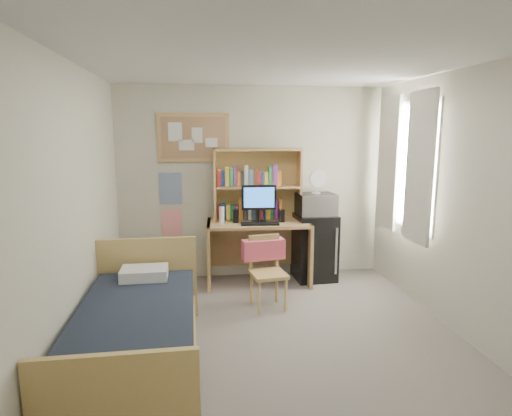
{
  "coord_description": "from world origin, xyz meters",
  "views": [
    {
      "loc": [
        -0.73,
        -3.68,
        2.0
      ],
      "look_at": [
        -0.07,
        1.2,
        1.12
      ],
      "focal_mm": 30.0,
      "sensor_mm": 36.0,
      "label": 1
    }
  ],
  "objects": [
    {
      "name": "curtain_left",
      "position": [
        1.72,
        0.8,
        1.6
      ],
      "size": [
        0.04,
        0.55,
        1.7
      ],
      "primitive_type": "cube",
      "color": "silver",
      "rests_on": "wall_right"
    },
    {
      "name": "wall_right",
      "position": [
        1.8,
        0.0,
        1.3
      ],
      "size": [
        0.04,
        4.2,
        2.6
      ],
      "primitive_type": "cube",
      "color": "beige",
      "rests_on": "floor"
    },
    {
      "name": "poster_japan",
      "position": [
        -1.1,
        2.09,
        0.78
      ],
      "size": [
        0.28,
        0.01,
        0.36
      ],
      "primitive_type": "cube",
      "color": "red",
      "rests_on": "wall_back"
    },
    {
      "name": "pillow",
      "position": [
        -1.29,
        0.53,
        0.6
      ],
      "size": [
        0.46,
        0.32,
        0.11
      ],
      "primitive_type": "cube",
      "rotation": [
        0.0,
        0.0,
        0.01
      ],
      "color": "silver",
      "rests_on": "bed"
    },
    {
      "name": "speaker_right",
      "position": [
        0.34,
        1.67,
        0.92
      ],
      "size": [
        0.07,
        0.07,
        0.16
      ],
      "primitive_type": "cube",
      "rotation": [
        0.0,
        0.0,
        -0.05
      ],
      "color": "black",
      "rests_on": "desk"
    },
    {
      "name": "water_bottle",
      "position": [
        -0.45,
        1.67,
        0.95
      ],
      "size": [
        0.07,
        0.07,
        0.22
      ],
      "primitive_type": "cylinder",
      "rotation": [
        0.0,
        0.0,
        -0.05
      ],
      "color": "silver",
      "rests_on": "desk"
    },
    {
      "name": "hoodie",
      "position": [
        0.0,
        1.08,
        0.64
      ],
      "size": [
        0.51,
        0.22,
        0.24
      ],
      "primitive_type": "cube",
      "rotation": [
        0.0,
        0.0,
        0.15
      ],
      "color": "#EF5A72",
      "rests_on": "desk_chair"
    },
    {
      "name": "desk_fan",
      "position": [
        0.82,
        1.8,
        1.33
      ],
      "size": [
        0.24,
        0.24,
        0.29
      ],
      "primitive_type": "cylinder",
      "rotation": [
        0.0,
        0.0,
        0.05
      ],
      "color": "silver",
      "rests_on": "microwave"
    },
    {
      "name": "ceiling",
      "position": [
        0.0,
        0.0,
        2.6
      ],
      "size": [
        3.6,
        4.2,
        0.02
      ],
      "primitive_type": "cube",
      "color": "silver",
      "rests_on": "wall_back"
    },
    {
      "name": "poster_wave",
      "position": [
        -1.1,
        2.09,
        1.25
      ],
      "size": [
        0.3,
        0.01,
        0.42
      ],
      "primitive_type": "cube",
      "color": "navy",
      "rests_on": "wall_back"
    },
    {
      "name": "microwave",
      "position": [
        0.82,
        1.8,
        1.04
      ],
      "size": [
        0.51,
        0.4,
        0.28
      ],
      "primitive_type": "cube",
      "rotation": [
        0.0,
        0.0,
        0.05
      ],
      "color": "silver",
      "rests_on": "mini_fridge"
    },
    {
      "name": "monitor",
      "position": [
        0.04,
        1.69,
        1.07
      ],
      "size": [
        0.45,
        0.06,
        0.48
      ],
      "primitive_type": "cube",
      "rotation": [
        0.0,
        0.0,
        -0.05
      ],
      "color": "black",
      "rests_on": "desk"
    },
    {
      "name": "wall_front",
      "position": [
        0.0,
        -2.1,
        1.3
      ],
      "size": [
        3.6,
        0.04,
        2.6
      ],
      "primitive_type": "cube",
      "color": "beige",
      "rests_on": "floor"
    },
    {
      "name": "bed",
      "position": [
        -1.28,
        -0.22,
        0.27
      ],
      "size": [
        1.02,
        2.0,
        0.55
      ],
      "primitive_type": "cube",
      "rotation": [
        0.0,
        0.0,
        0.01
      ],
      "color": "black",
      "rests_on": "floor"
    },
    {
      "name": "curtain_right",
      "position": [
        1.72,
        1.6,
        1.6
      ],
      "size": [
        0.04,
        0.55,
        1.7
      ],
      "primitive_type": "cube",
      "color": "silver",
      "rests_on": "wall_right"
    },
    {
      "name": "wall_back",
      "position": [
        0.0,
        2.1,
        1.3
      ],
      "size": [
        3.6,
        0.04,
        2.6
      ],
      "primitive_type": "cube",
      "color": "beige",
      "rests_on": "floor"
    },
    {
      "name": "wall_left",
      "position": [
        -1.8,
        0.0,
        1.3
      ],
      "size": [
        0.04,
        4.2,
        2.6
      ],
      "primitive_type": "cube",
      "color": "beige",
      "rests_on": "floor"
    },
    {
      "name": "window_unit",
      "position": [
        1.75,
        1.2,
        1.6
      ],
      "size": [
        0.1,
        1.4,
        1.7
      ],
      "primitive_type": "cube",
      "color": "white",
      "rests_on": "wall_right"
    },
    {
      "name": "speaker_left",
      "position": [
        -0.26,
        1.7,
        0.92
      ],
      "size": [
        0.07,
        0.07,
        0.17
      ],
      "primitive_type": "cube",
      "rotation": [
        0.0,
        0.0,
        -0.05
      ],
      "color": "black",
      "rests_on": "desk"
    },
    {
      "name": "desk_chair",
      "position": [
        0.03,
        0.88,
        0.42
      ],
      "size": [
        0.47,
        0.47,
        0.83
      ],
      "primitive_type": "cube",
      "rotation": [
        0.0,
        0.0,
        0.15
      ],
      "color": "tan",
      "rests_on": "floor"
    },
    {
      "name": "bulletin_board",
      "position": [
        -0.78,
        2.08,
        1.92
      ],
      "size": [
        0.94,
        0.03,
        0.64
      ],
      "primitive_type": "cube",
      "color": "#A57C57",
      "rests_on": "wall_back"
    },
    {
      "name": "desk",
      "position": [
        0.04,
        1.75,
        0.42
      ],
      "size": [
        1.37,
        0.74,
        0.84
      ],
      "primitive_type": "cube",
      "rotation": [
        0.0,
        0.0,
        -0.05
      ],
      "color": "tan",
      "rests_on": "floor"
    },
    {
      "name": "hutch",
      "position": [
        0.05,
        1.9,
        1.31
      ],
      "size": [
        1.17,
        0.35,
        0.95
      ],
      "primitive_type": "cube",
      "rotation": [
        0.0,
        0.0,
        -0.05
      ],
      "color": "tan",
      "rests_on": "desk"
    },
    {
      "name": "floor",
      "position": [
        0.0,
        0.0,
        -0.01
      ],
      "size": [
        3.6,
        4.2,
        0.02
      ],
      "primitive_type": "cube",
      "color": "gray",
      "rests_on": "ground"
    },
    {
      "name": "keyboard",
      "position": [
        0.03,
        1.55,
        0.85
      ],
      "size": [
        0.49,
        0.18,
        0.02
      ],
      "primitive_type": "cube",
      "rotation": [
        0.0,
        0.0,
        -0.05
      ],
      "color": "black",
      "rests_on": "desk"
    },
    {
      "name": "mini_fridge",
      "position": [
        0.82,
        1.82,
        0.45
      ],
      "size": [
        0.55,
        0.55,
        0.9
      ],
      "primitive_type": "cube",
      "rotation": [
        0.0,
        0.0,
        0.05
      ],
      "color": "black",
      "rests_on": "floor"
    }
  ]
}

